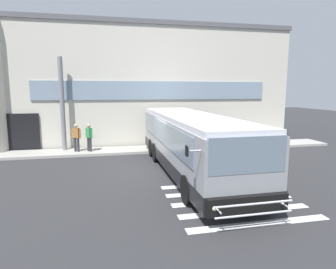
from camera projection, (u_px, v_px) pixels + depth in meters
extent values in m
cube|color=#2B2B2D|center=(156.00, 171.00, 13.62)|extent=(80.00, 90.00, 0.02)
cube|color=silver|center=(260.00, 224.00, 8.23)|extent=(4.40, 0.36, 0.01)
cube|color=silver|center=(245.00, 211.00, 9.10)|extent=(4.40, 0.36, 0.01)
cube|color=silver|center=(233.00, 200.00, 9.97)|extent=(4.40, 0.36, 0.01)
cube|color=silver|center=(223.00, 192.00, 10.84)|extent=(4.40, 0.36, 0.01)
cube|color=silver|center=(214.00, 184.00, 11.71)|extent=(4.40, 0.36, 0.01)
cube|color=beige|center=(132.00, 88.00, 24.61)|extent=(21.52, 12.00, 8.02)
cube|color=#56565B|center=(131.00, 38.00, 23.97)|extent=(21.72, 12.20, 0.30)
cube|color=black|center=(24.00, 133.00, 17.69)|extent=(1.80, 0.16, 2.40)
cube|color=gray|center=(155.00, 90.00, 19.01)|extent=(15.52, 0.10, 1.20)
cube|color=#9E9B93|center=(143.00, 149.00, 18.25)|extent=(25.52, 2.00, 0.15)
cylinder|color=slate|center=(62.00, 104.00, 17.38)|extent=(0.28, 0.28, 5.64)
cube|color=gray|center=(190.00, 142.00, 13.28)|extent=(2.66, 11.03, 2.15)
cube|color=black|center=(190.00, 159.00, 13.41)|extent=(2.70, 11.07, 0.55)
cube|color=silver|center=(190.00, 117.00, 13.10)|extent=(2.56, 10.83, 0.20)
cube|color=slate|center=(247.00, 155.00, 7.93)|extent=(2.35, 0.14, 1.05)
cube|color=slate|center=(214.00, 130.00, 13.78)|extent=(0.14, 9.80, 0.95)
cube|color=slate|center=(161.00, 131.00, 13.22)|extent=(0.14, 9.80, 0.95)
cube|color=black|center=(248.00, 143.00, 7.88)|extent=(2.15, 0.12, 0.28)
cube|color=black|center=(248.00, 205.00, 8.02)|extent=(2.45, 0.23, 0.52)
sphere|color=beige|center=(281.00, 201.00, 8.20)|extent=(0.18, 0.18, 0.18)
sphere|color=beige|center=(214.00, 208.00, 7.76)|extent=(0.18, 0.18, 0.18)
cylinder|color=#B7B7BF|center=(194.00, 151.00, 7.78)|extent=(0.40, 0.05, 0.05)
cube|color=black|center=(187.00, 151.00, 7.74)|extent=(0.04, 0.20, 0.28)
cylinder|color=black|center=(252.00, 185.00, 10.11)|extent=(0.31, 1.00, 1.00)
cylinder|color=black|center=(188.00, 190.00, 9.60)|extent=(0.31, 1.00, 1.00)
cylinder|color=black|center=(198.00, 150.00, 15.90)|extent=(0.31, 1.00, 1.00)
cylinder|color=black|center=(156.00, 152.00, 15.39)|extent=(0.31, 1.00, 1.00)
cylinder|color=black|center=(191.00, 146.00, 17.15)|extent=(0.31, 1.00, 1.00)
cylinder|color=black|center=(152.00, 148.00, 16.64)|extent=(0.31, 1.00, 1.00)
cylinder|color=#B7B7BF|center=(254.00, 215.00, 7.69)|extent=(2.25, 0.08, 0.06)
cylinder|color=#B7B7BF|center=(255.00, 204.00, 7.64)|extent=(2.25, 0.08, 0.06)
cylinder|color=#B7B7BF|center=(282.00, 203.00, 8.07)|extent=(0.06, 0.50, 0.05)
cylinder|color=#B7B7BF|center=(217.00, 210.00, 7.64)|extent=(0.06, 0.50, 0.05)
cylinder|color=#2D2D33|center=(78.00, 145.00, 17.21)|extent=(0.15, 0.15, 0.85)
cylinder|color=#2D2D33|center=(75.00, 144.00, 17.25)|extent=(0.15, 0.15, 0.85)
cube|color=#996633|center=(76.00, 133.00, 17.12)|extent=(0.44, 0.36, 0.58)
sphere|color=tan|center=(76.00, 126.00, 17.05)|extent=(0.23, 0.23, 0.23)
cylinder|color=#996633|center=(80.00, 134.00, 17.07)|extent=(0.09, 0.09, 0.55)
cylinder|color=#996633|center=(72.00, 133.00, 17.18)|extent=(0.09, 0.09, 0.55)
cube|color=black|center=(78.00, 133.00, 17.28)|extent=(0.35, 0.29, 0.44)
cylinder|color=#2D2D33|center=(90.00, 145.00, 17.23)|extent=(0.15, 0.15, 0.85)
cylinder|color=#2D2D33|center=(88.00, 144.00, 17.36)|extent=(0.15, 0.15, 0.85)
cube|color=#338C4C|center=(89.00, 133.00, 17.18)|extent=(0.41, 0.43, 0.58)
sphere|color=tan|center=(89.00, 126.00, 17.12)|extent=(0.23, 0.23, 0.23)
cylinder|color=#338C4C|center=(91.00, 134.00, 17.03)|extent=(0.09, 0.09, 0.55)
cylinder|color=#338C4C|center=(87.00, 133.00, 17.35)|extent=(0.09, 0.09, 0.55)
cylinder|color=yellow|center=(170.00, 146.00, 17.34)|extent=(0.18, 0.18, 0.90)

